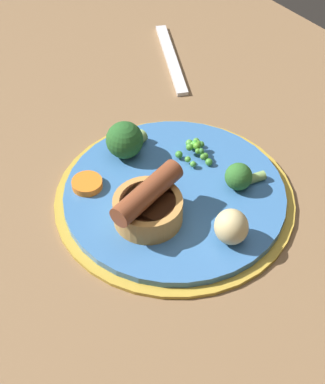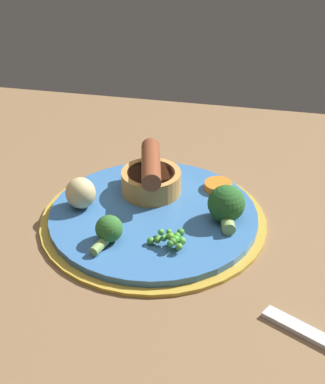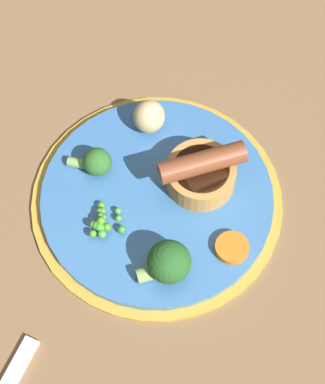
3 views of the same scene
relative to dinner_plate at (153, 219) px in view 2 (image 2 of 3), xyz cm
name	(u,v)px [view 2 (image 2 of 3)]	position (x,y,z in cm)	size (l,w,h in cm)	color
dining_table	(163,248)	(-1.88, 3.00, -2.07)	(110.00, 80.00, 3.00)	brown
dinner_plate	(153,219)	(0.00, 0.00, 0.00)	(28.62, 28.62, 1.40)	#B79333
sausage_pudding	(151,177)	(1.36, -5.02, 3.04)	(7.85, 9.98, 5.50)	#BC8442
pea_pile	(171,239)	(-3.37, 6.12, 1.82)	(4.66, 4.03, 1.90)	#3C8A31
broccoli_floret_near	(108,230)	(3.97, 6.64, 2.38)	(3.28, 5.21, 3.28)	#2D6628
broccoli_floret_far	(226,205)	(-9.07, -0.45, 3.08)	(4.64, 5.92, 4.64)	#235623
potato_chunk_1	(81,193)	(9.35, 0.20, 2.86)	(3.89, 3.73, 4.06)	#CCB77F
carrot_slice_1	(218,186)	(-7.25, -7.50, 1.29)	(3.66, 3.66, 0.91)	orange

